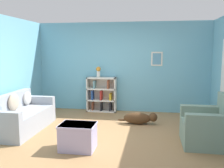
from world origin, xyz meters
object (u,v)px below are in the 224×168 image
at_px(recliner_chair, 210,127).
at_px(coffee_table, 78,136).
at_px(dog, 140,118).
at_px(couch, 21,116).
at_px(bookshelf, 102,95).
at_px(vase, 98,71).

height_order(recliner_chair, coffee_table, recliner_chair).
relative_size(recliner_chair, coffee_table, 1.51).
bearing_deg(coffee_table, dog, 59.65).
height_order(couch, recliner_chair, recliner_chair).
relative_size(recliner_chair, dog, 1.00).
distance_m(couch, coffee_table, 1.82).
height_order(recliner_chair, dog, recliner_chair).
bearing_deg(bookshelf, vase, -167.04).
bearing_deg(bookshelf, recliner_chair, -41.49).
relative_size(couch, dog, 1.82).
xyz_separation_m(recliner_chair, dog, (-1.39, 1.13, -0.20)).
bearing_deg(recliner_chair, coffee_table, -165.60).
bearing_deg(recliner_chair, dog, 140.81).
bearing_deg(vase, dog, -41.21).
distance_m(bookshelf, coffee_table, 2.89).
bearing_deg(couch, bookshelf, 54.21).
bearing_deg(recliner_chair, bookshelf, 138.51).
xyz_separation_m(couch, dog, (2.62, 0.89, -0.17)).
relative_size(couch, bookshelf, 1.75).
bearing_deg(recliner_chair, couch, 176.54).
distance_m(recliner_chair, dog, 1.80).
relative_size(coffee_table, dog, 0.66).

